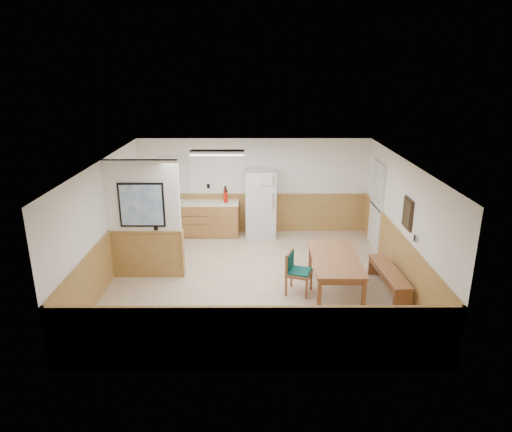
{
  "coord_description": "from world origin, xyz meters",
  "views": [
    {
      "loc": [
        0.03,
        -8.65,
        4.25
      ],
      "look_at": [
        0.05,
        0.4,
        1.27
      ],
      "focal_mm": 32.0,
      "sensor_mm": 36.0,
      "label": 1
    }
  ],
  "objects_px": {
    "refrigerator": "(261,203)",
    "dining_bench": "(389,275)",
    "soap_bottle": "(172,198)",
    "dining_chair": "(295,269)",
    "dining_table": "(335,262)",
    "fire_extinguisher": "(226,195)"
  },
  "relations": [
    {
      "from": "dining_table",
      "to": "dining_bench",
      "type": "xyz_separation_m",
      "value": [
        1.09,
        0.1,
        -0.31
      ]
    },
    {
      "from": "soap_bottle",
      "to": "dining_chair",
      "type": "bearing_deg",
      "value": -47.72
    },
    {
      "from": "dining_chair",
      "to": "soap_bottle",
      "type": "distance_m",
      "value": 4.35
    },
    {
      "from": "dining_chair",
      "to": "soap_bottle",
      "type": "xyz_separation_m",
      "value": [
        -2.91,
        3.2,
        0.51
      ]
    },
    {
      "from": "dining_bench",
      "to": "soap_bottle",
      "type": "bearing_deg",
      "value": 143.13
    },
    {
      "from": "refrigerator",
      "to": "dining_chair",
      "type": "bearing_deg",
      "value": -79.75
    },
    {
      "from": "soap_bottle",
      "to": "dining_bench",
      "type": "bearing_deg",
      "value": -33.5
    },
    {
      "from": "dining_chair",
      "to": "dining_table",
      "type": "bearing_deg",
      "value": 14.91
    },
    {
      "from": "dining_table",
      "to": "fire_extinguisher",
      "type": "height_order",
      "value": "fire_extinguisher"
    },
    {
      "from": "refrigerator",
      "to": "dining_bench",
      "type": "distance_m",
      "value": 4.04
    },
    {
      "from": "dining_bench",
      "to": "soap_bottle",
      "type": "xyz_separation_m",
      "value": [
        -4.77,
        3.16,
        0.66
      ]
    },
    {
      "from": "fire_extinguisher",
      "to": "dining_chair",
      "type": "bearing_deg",
      "value": -43.16
    },
    {
      "from": "dining_bench",
      "to": "refrigerator",
      "type": "bearing_deg",
      "value": 125.09
    },
    {
      "from": "refrigerator",
      "to": "soap_bottle",
      "type": "distance_m",
      "value": 2.28
    },
    {
      "from": "dining_bench",
      "to": "dining_table",
      "type": "bearing_deg",
      "value": -178.26
    },
    {
      "from": "refrigerator",
      "to": "dining_chair",
      "type": "relative_size",
      "value": 2.07
    },
    {
      "from": "dining_chair",
      "to": "fire_extinguisher",
      "type": "bearing_deg",
      "value": 134.86
    },
    {
      "from": "dining_table",
      "to": "dining_chair",
      "type": "relative_size",
      "value": 2.14
    },
    {
      "from": "dining_chair",
      "to": "soap_bottle",
      "type": "relative_size",
      "value": 3.96
    },
    {
      "from": "dining_bench",
      "to": "dining_chair",
      "type": "height_order",
      "value": "dining_chair"
    },
    {
      "from": "dining_bench",
      "to": "fire_extinguisher",
      "type": "bearing_deg",
      "value": 133.73
    },
    {
      "from": "dining_chair",
      "to": "dining_bench",
      "type": "bearing_deg",
      "value": 20.46
    }
  ]
}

